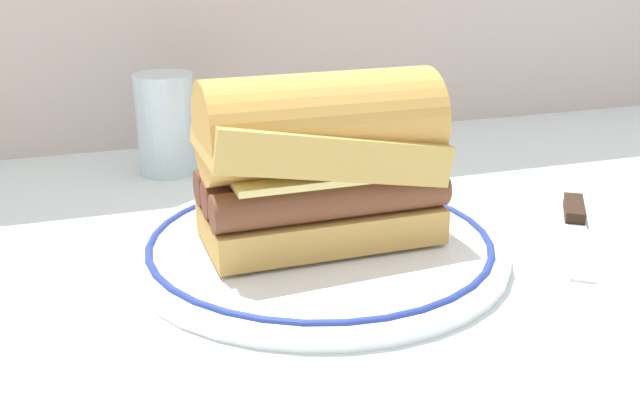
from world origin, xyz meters
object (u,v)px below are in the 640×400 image
(sausage_sandwich, at_px, (320,158))
(butter_knife, at_px, (576,228))
(drinking_glass, at_px, (167,131))
(plate, at_px, (320,245))

(sausage_sandwich, bearing_deg, butter_knife, -7.17)
(sausage_sandwich, distance_m, drinking_glass, 0.26)
(plate, distance_m, sausage_sandwich, 0.07)
(drinking_glass, xyz_separation_m, butter_knife, (0.30, -0.27, -0.04))
(sausage_sandwich, relative_size, drinking_glass, 1.75)
(sausage_sandwich, height_order, drinking_glass, sausage_sandwich)
(plate, xyz_separation_m, drinking_glass, (-0.08, 0.25, 0.04))
(plate, distance_m, butter_knife, 0.22)
(butter_knife, bearing_deg, drinking_glass, 137.85)
(sausage_sandwich, distance_m, butter_knife, 0.23)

